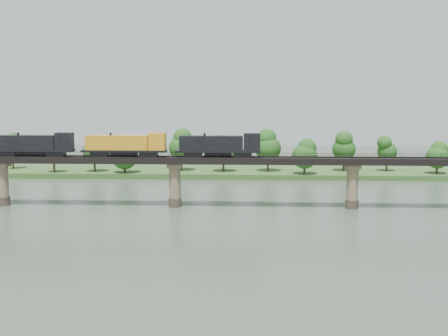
{
  "coord_description": "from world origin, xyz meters",
  "views": [
    {
      "loc": [
        17.27,
        -95.38,
        24.58
      ],
      "look_at": [
        11.19,
        30.0,
        9.0
      ],
      "focal_mm": 45.0,
      "sensor_mm": 36.0,
      "label": 1
    }
  ],
  "objects": [
    {
      "name": "far_bank",
      "position": [
        0.0,
        85.0,
        0.8
      ],
      "size": [
        300.0,
        24.0,
        1.6
      ],
      "primitive_type": "cube",
      "color": "#2C4F1F",
      "rests_on": "ground"
    },
    {
      "name": "freight_train",
      "position": [
        -18.41,
        30.0,
        14.07
      ],
      "size": [
        78.18,
        3.05,
        5.38
      ],
      "color": "black",
      "rests_on": "bridge"
    },
    {
      "name": "bridge",
      "position": [
        0.0,
        30.0,
        5.46
      ],
      "size": [
        236.0,
        30.0,
        11.5
      ],
      "color": "#473A2D",
      "rests_on": "ground"
    },
    {
      "name": "ground",
      "position": [
        0.0,
        0.0,
        0.0
      ],
      "size": [
        400.0,
        400.0,
        0.0
      ],
      "primitive_type": "plane",
      "color": "#364436",
      "rests_on": "ground"
    },
    {
      "name": "far_treeline",
      "position": [
        -8.21,
        80.52,
        8.83
      ],
      "size": [
        289.06,
        17.54,
        13.6
      ],
      "color": "#382619",
      "rests_on": "far_bank"
    },
    {
      "name": "bridge_superstructure",
      "position": [
        0.0,
        30.0,
        11.79
      ],
      "size": [
        220.0,
        4.9,
        0.75
      ],
      "color": "black",
      "rests_on": "bridge"
    }
  ]
}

